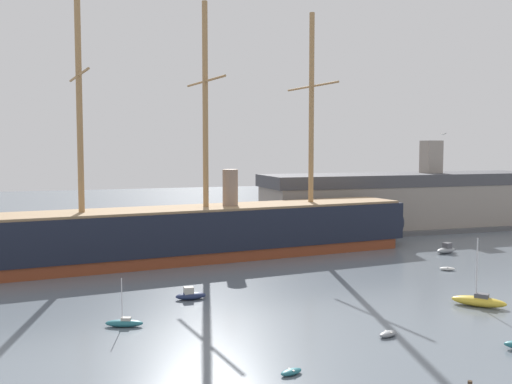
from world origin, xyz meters
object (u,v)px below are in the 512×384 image
Objects in this scene: dinghy_near_centre at (388,334)px; sailboat_mid_left at (124,323)px; motorboat_distant_centre at (246,243)px; seagull_in_flight at (443,134)px; tall_ship at (206,231)px; dockside_warehouse_right at (404,202)px; sailboat_mid_right at (479,301)px; dinghy_alongside_stern at (447,269)px; motorboat_far_right at (446,250)px; dinghy_foreground_left at (291,372)px; motorboat_alongside_bow at (190,295)px; motorboat_far_left at (54,266)px.

sailboat_mid_left is at bearing 154.65° from dinghy_near_centre.
seagull_in_flight reaches higher than motorboat_distant_centre.
dinghy_near_centre is at bearing -80.93° from tall_ship.
motorboat_distant_centre is at bearing 57.91° from sailboat_mid_left.
dockside_warehouse_right is (34.31, 8.72, 4.79)m from motorboat_distant_centre.
sailboat_mid_right is 3.25× the size of dinghy_alongside_stern.
motorboat_far_right is (28.82, 31.65, 0.30)m from dinghy_near_centre.
dinghy_alongside_stern is at bearing -125.37° from motorboat_far_right.
sailboat_mid_left is at bearing -116.64° from tall_ship.
sailboat_mid_right reaches higher than sailboat_mid_left.
dinghy_near_centre is 42.80m from motorboat_far_right.
dockside_warehouse_right reaches higher than dinghy_alongside_stern.
dinghy_foreground_left is at bearing -140.78° from dinghy_alongside_stern.
seagull_in_flight is at bearing -25.89° from motorboat_alongside_bow.
motorboat_far_left is 50.76m from seagull_in_flight.
tall_ship is 18.77× the size of motorboat_far_right.
dinghy_near_centre is at bearing -146.61° from seagull_in_flight.
dinghy_foreground_left is 12.08m from dinghy_near_centre.
tall_ship reaches higher than dockside_warehouse_right.
motorboat_far_right is at bearing 59.83° from sailboat_mid_right.
motorboat_alongside_bow is at bearing -142.69° from dockside_warehouse_right.
dinghy_alongside_stern is (27.51, -17.89, -3.68)m from tall_ship.
motorboat_alongside_bow is at bearing -107.89° from tall_ship.
tall_ship is 39.60m from dinghy_near_centre.
dinghy_foreground_left is at bearing -128.10° from dockside_warehouse_right.
dinghy_alongside_stern is at bearing 51.43° from seagull_in_flight.
dinghy_foreground_left is (-4.68, -44.16, -3.71)m from tall_ship.
dockside_warehouse_right reaches higher than sailboat_mid_left.
dinghy_alongside_stern is at bearing 14.88° from sailboat_mid_left.
sailboat_mid_right is at bearing -120.17° from motorboat_far_right.
motorboat_far_left is 65.77m from dockside_warehouse_right.
motorboat_far_right is (39.71, 36.87, 0.33)m from dinghy_foreground_left.
motorboat_distant_centre is (-19.18, 25.36, 0.37)m from dinghy_alongside_stern.
motorboat_far_right is at bearing 23.70° from sailboat_mid_left.
tall_ship is 38.88× the size of dinghy_foreground_left.
seagull_in_flight reaches higher than sailboat_mid_right.
motorboat_alongside_bow is at bearing 95.86° from dinghy_foreground_left.
tall_ship is at bearing 72.11° from motorboat_alongside_bow.
motorboat_far_right is at bearing -6.09° from motorboat_far_left.
tall_ship is 32.73m from sailboat_mid_left.
dinghy_near_centre is 46.45m from motorboat_distant_centre.
motorboat_far_left is (-40.38, 32.10, -0.14)m from sailboat_mid_right.
motorboat_far_right is at bearing 42.87° from dinghy_foreground_left.
dockside_warehouse_right reaches higher than motorboat_distant_centre.
seagull_in_flight reaches higher than motorboat_far_right.
motorboat_far_left reaches higher than dinghy_near_centre.
seagull_in_flight is at bearing 29.39° from dinghy_foreground_left.
seagull_in_flight is at bearing 33.39° from dinghy_near_centre.
sailboat_mid_right is 30.26m from motorboat_far_right.
sailboat_mid_left reaches higher than motorboat_alongside_bow.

